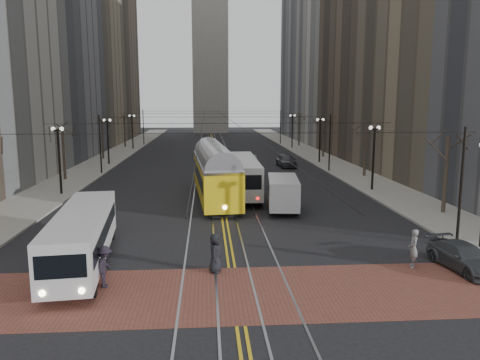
{
  "coord_description": "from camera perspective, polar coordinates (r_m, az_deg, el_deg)",
  "views": [
    {
      "loc": [
        -1.14,
        -22.54,
        7.88
      ],
      "look_at": [
        0.95,
        6.86,
        3.0
      ],
      "focal_mm": 35.0,
      "sensor_mm": 36.0,
      "label": 1
    }
  ],
  "objects": [
    {
      "name": "streetcar",
      "position": [
        38.77,
        -3.08,
        0.31
      ],
      "size": [
        3.81,
        15.1,
        3.52
      ],
      "primitive_type": "cube",
      "rotation": [
        0.0,
        0.0,
        0.07
      ],
      "color": "yellow",
      "rests_on": "ground"
    },
    {
      "name": "building_left_mid",
      "position": [
        73.31,
        -24.42,
        15.74
      ],
      "size": [
        16.0,
        20.0,
        34.0
      ],
      "primitive_type": "cube",
      "color": "slate",
      "rests_on": "ground"
    },
    {
      "name": "trolley_wires",
      "position": [
        57.53,
        -2.94,
        5.3
      ],
      "size": [
        25.96,
        120.0,
        6.6
      ],
      "color": "black",
      "rests_on": "ground"
    },
    {
      "name": "pedestrian_a",
      "position": [
        22.15,
        -3.04,
        -8.87
      ],
      "size": [
        0.76,
        1.01,
        1.85
      ],
      "primitive_type": "imported",
      "rotation": [
        0.0,
        0.0,
        1.36
      ],
      "color": "black",
      "rests_on": "crosswalk_band"
    },
    {
      "name": "lamp_posts",
      "position": [
        51.55,
        -2.79,
        3.73
      ],
      "size": [
        27.6,
        57.2,
        5.6
      ],
      "color": "black",
      "rests_on": "ground"
    },
    {
      "name": "sedan_parked",
      "position": [
        24.95,
        25.65,
        -8.46
      ],
      "size": [
        2.33,
        4.49,
        1.25
      ],
      "primitive_type": "imported",
      "rotation": [
        0.0,
        0.0,
        0.14
      ],
      "color": "#42464A",
      "rests_on": "ground"
    },
    {
      "name": "building_right_midfar",
      "position": [
        94.8,
        14.49,
        20.13
      ],
      "size": [
        20.0,
        20.0,
        52.0
      ],
      "primitive_type": "cube",
      "color": "#B8B6AD",
      "rests_on": "ground"
    },
    {
      "name": "centre_lines",
      "position": [
        68.0,
        -3.09,
        2.74
      ],
      "size": [
        0.42,
        130.0,
        0.01
      ],
      "primitive_type": "cube",
      "color": "gold",
      "rests_on": "ground"
    },
    {
      "name": "streetcar_rails",
      "position": [
        68.0,
        -3.09,
        2.74
      ],
      "size": [
        4.8,
        130.0,
        0.02
      ],
      "primitive_type": "cube",
      "color": "gray",
      "rests_on": "ground"
    },
    {
      "name": "rear_bus",
      "position": [
        40.37,
        0.15,
        0.4
      ],
      "size": [
        2.72,
        12.02,
        3.13
      ],
      "primitive_type": "cube",
      "rotation": [
        0.0,
        0.0,
        -0.01
      ],
      "color": "beige",
      "rests_on": "ground"
    },
    {
      "name": "transit_bus",
      "position": [
        24.25,
        -18.63,
        -6.76
      ],
      "size": [
        3.33,
        10.86,
        2.67
      ],
      "primitive_type": "cube",
      "rotation": [
        0.0,
        0.0,
        0.1
      ],
      "color": "silver",
      "rests_on": "ground"
    },
    {
      "name": "sedan_grey",
      "position": [
        58.34,
        5.66,
        2.41
      ],
      "size": [
        2.14,
        4.92,
        1.65
      ],
      "primitive_type": "imported",
      "rotation": [
        0.0,
        0.0,
        0.04
      ],
      "color": "#414248",
      "rests_on": "ground"
    },
    {
      "name": "crosswalk_band",
      "position": [
        20.17,
        -0.52,
        -13.57
      ],
      "size": [
        25.0,
        6.0,
        0.01
      ],
      "primitive_type": "cube",
      "color": "brown",
      "rests_on": "ground"
    },
    {
      "name": "building_right_far",
      "position": [
        112.41,
        10.02,
        15.45
      ],
      "size": [
        16.0,
        20.0,
        40.0
      ],
      "primitive_type": "cube",
      "color": "slate",
      "rests_on": "ground"
    },
    {
      "name": "sidewalk_left",
      "position": [
        69.38,
        -15.59,
        2.6
      ],
      "size": [
        5.0,
        140.0,
        0.15
      ],
      "primitive_type": "cube",
      "color": "gray",
      "rests_on": "ground"
    },
    {
      "name": "pedestrian_b",
      "position": [
        24.26,
        20.38,
        -7.82
      ],
      "size": [
        0.58,
        0.76,
        1.86
      ],
      "primitive_type": "imported",
      "rotation": [
        0.0,
        0.0,
        4.51
      ],
      "color": "slate",
      "rests_on": "crosswalk_band"
    },
    {
      "name": "building_left_far",
      "position": [
        111.89,
        -17.24,
        15.21
      ],
      "size": [
        16.0,
        20.0,
        40.0
      ],
      "primitive_type": "cube",
      "color": "brown",
      "rests_on": "ground"
    },
    {
      "name": "building_right_mid",
      "position": [
        74.1,
        17.74,
        16.04
      ],
      "size": [
        16.0,
        20.0,
        34.0
      ],
      "primitive_type": "cube",
      "color": "brown",
      "rests_on": "ground"
    },
    {
      "name": "ground",
      "position": [
        23.9,
        -1.13,
        -9.85
      ],
      "size": [
        260.0,
        260.0,
        0.0
      ],
      "primitive_type": "plane",
      "color": "black",
      "rests_on": "ground"
    },
    {
      "name": "cargo_van",
      "position": [
        34.61,
        5.27,
        -1.74
      ],
      "size": [
        2.71,
        5.69,
        2.43
      ],
      "primitive_type": "cube",
      "rotation": [
        0.0,
        0.0,
        -0.11
      ],
      "color": "#B8B8B8",
      "rests_on": "ground"
    },
    {
      "name": "sedan_silver",
      "position": [
        57.13,
        1.12,
        2.26
      ],
      "size": [
        2.1,
        4.88,
        1.56
      ],
      "primitive_type": "imported",
      "rotation": [
        0.0,
        0.0,
        0.1
      ],
      "color": "#999CA0",
      "rests_on": "ground"
    },
    {
      "name": "sidewalk_right",
      "position": [
        69.88,
        9.32,
        2.86
      ],
      "size": [
        5.0,
        140.0,
        0.15
      ],
      "primitive_type": "cube",
      "color": "gray",
      "rests_on": "ground"
    },
    {
      "name": "street_trees",
      "position": [
        58.02,
        -2.94,
        4.37
      ],
      "size": [
        31.68,
        53.28,
        5.6
      ],
      "color": "#382D23",
      "rests_on": "ground"
    },
    {
      "name": "pedestrian_d",
      "position": [
        21.23,
        -16.17,
        -10.11
      ],
      "size": [
        0.72,
        1.2,
        1.82
      ],
      "primitive_type": "imported",
      "rotation": [
        0.0,
        0.0,
        1.54
      ],
      "color": "black",
      "rests_on": "crosswalk_band"
    }
  ]
}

